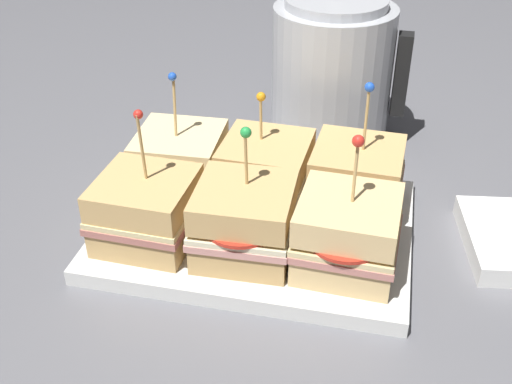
# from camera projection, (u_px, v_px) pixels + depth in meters

# --- Properties ---
(ground_plane) EXTENTS (6.00, 6.00, 0.00)m
(ground_plane) POSITION_uv_depth(u_px,v_px,m) (256.00, 235.00, 0.74)
(ground_plane) COLOR slate
(serving_platter) EXTENTS (0.35, 0.26, 0.02)m
(serving_platter) POSITION_uv_depth(u_px,v_px,m) (256.00, 229.00, 0.74)
(serving_platter) COLOR silver
(serving_platter) RESTS_ON ground_plane
(sandwich_front_left) EXTENTS (0.11, 0.11, 0.16)m
(sandwich_front_left) POSITION_uv_depth(u_px,v_px,m) (147.00, 210.00, 0.69)
(sandwich_front_left) COLOR tan
(sandwich_front_left) RESTS_ON serving_platter
(sandwich_front_center) EXTENTS (0.11, 0.11, 0.14)m
(sandwich_front_center) POSITION_uv_depth(u_px,v_px,m) (244.00, 221.00, 0.67)
(sandwich_front_center) COLOR tan
(sandwich_front_center) RESTS_ON serving_platter
(sandwich_front_right) EXTENTS (0.11, 0.11, 0.15)m
(sandwich_front_right) POSITION_uv_depth(u_px,v_px,m) (347.00, 234.00, 0.65)
(sandwich_front_right) COLOR #DBB77A
(sandwich_front_right) RESTS_ON serving_platter
(sandwich_back_left) EXTENTS (0.11, 0.11, 0.15)m
(sandwich_back_left) POSITION_uv_depth(u_px,v_px,m) (180.00, 162.00, 0.77)
(sandwich_back_left) COLOR beige
(sandwich_back_left) RESTS_ON serving_platter
(sandwich_back_center) EXTENTS (0.11, 0.11, 0.13)m
(sandwich_back_center) POSITION_uv_depth(u_px,v_px,m) (267.00, 170.00, 0.76)
(sandwich_back_center) COLOR tan
(sandwich_back_center) RESTS_ON serving_platter
(sandwich_back_right) EXTENTS (0.11, 0.11, 0.16)m
(sandwich_back_right) POSITION_uv_depth(u_px,v_px,m) (356.00, 179.00, 0.74)
(sandwich_back_right) COLOR tan
(sandwich_back_right) RESTS_ON serving_platter
(kettle_steel) EXTENTS (0.19, 0.17, 0.22)m
(kettle_steel) POSITION_uv_depth(u_px,v_px,m) (332.00, 72.00, 0.89)
(kettle_steel) COLOR #B7BABF
(kettle_steel) RESTS_ON ground_plane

